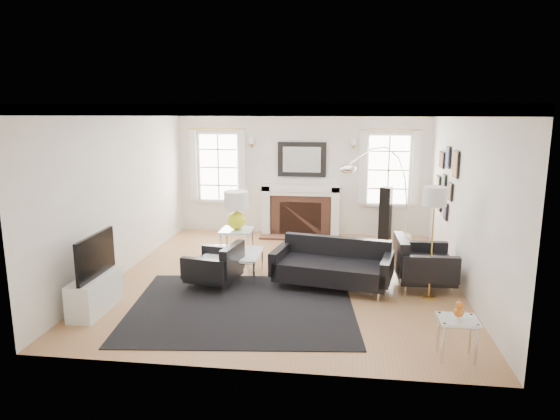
# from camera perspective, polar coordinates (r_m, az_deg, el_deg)

# --- Properties ---
(floor) EXTENTS (6.00, 6.00, 0.00)m
(floor) POSITION_cam_1_polar(r_m,az_deg,el_deg) (8.33, 0.69, -7.69)
(floor) COLOR #A67345
(floor) RESTS_ON ground
(back_wall) EXTENTS (5.50, 0.04, 2.80)m
(back_wall) POSITION_cam_1_polar(r_m,az_deg,el_deg) (10.93, 2.52, 4.51)
(back_wall) COLOR white
(back_wall) RESTS_ON floor
(front_wall) EXTENTS (5.50, 0.04, 2.80)m
(front_wall) POSITION_cam_1_polar(r_m,az_deg,el_deg) (5.08, -3.18, -3.95)
(front_wall) COLOR white
(front_wall) RESTS_ON floor
(left_wall) EXTENTS (0.04, 6.00, 2.80)m
(left_wall) POSITION_cam_1_polar(r_m,az_deg,el_deg) (8.72, -17.55, 2.14)
(left_wall) COLOR white
(left_wall) RESTS_ON floor
(right_wall) EXTENTS (0.04, 6.00, 2.80)m
(right_wall) POSITION_cam_1_polar(r_m,az_deg,el_deg) (8.14, 20.33, 1.30)
(right_wall) COLOR white
(right_wall) RESTS_ON floor
(ceiling) EXTENTS (5.50, 6.00, 0.02)m
(ceiling) POSITION_cam_1_polar(r_m,az_deg,el_deg) (7.86, 0.74, 11.94)
(ceiling) COLOR white
(ceiling) RESTS_ON back_wall
(crown_molding) EXTENTS (5.50, 6.00, 0.12)m
(crown_molding) POSITION_cam_1_polar(r_m,az_deg,el_deg) (7.86, 0.74, 11.51)
(crown_molding) COLOR white
(crown_molding) RESTS_ON back_wall
(fireplace) EXTENTS (1.70, 0.69, 1.11)m
(fireplace) POSITION_cam_1_polar(r_m,az_deg,el_deg) (10.86, 2.39, -0.12)
(fireplace) COLOR white
(fireplace) RESTS_ON floor
(mantel_mirror) EXTENTS (1.05, 0.07, 0.75)m
(mantel_mirror) POSITION_cam_1_polar(r_m,az_deg,el_deg) (10.86, 2.51, 5.79)
(mantel_mirror) COLOR black
(mantel_mirror) RESTS_ON back_wall
(window_left) EXTENTS (1.24, 0.15, 1.62)m
(window_left) POSITION_cam_1_polar(r_m,az_deg,el_deg) (11.18, -7.03, 4.90)
(window_left) COLOR white
(window_left) RESTS_ON back_wall
(window_right) EXTENTS (1.24, 0.15, 1.62)m
(window_right) POSITION_cam_1_polar(r_m,az_deg,el_deg) (10.87, 12.29, 4.53)
(window_right) COLOR white
(window_right) RESTS_ON back_wall
(gallery_wall) EXTENTS (0.04, 1.73, 1.29)m
(gallery_wall) POSITION_cam_1_polar(r_m,az_deg,el_deg) (9.36, 18.46, 3.53)
(gallery_wall) COLOR black
(gallery_wall) RESTS_ON right_wall
(tv_unit) EXTENTS (0.35, 1.00, 1.09)m
(tv_unit) POSITION_cam_1_polar(r_m,az_deg,el_deg) (7.38, -20.37, -8.37)
(tv_unit) COLOR white
(tv_unit) RESTS_ON floor
(area_rug) EXTENTS (3.37, 2.91, 0.01)m
(area_rug) POSITION_cam_1_polar(r_m,az_deg,el_deg) (7.17, -4.33, -10.97)
(area_rug) COLOR black
(area_rug) RESTS_ON floor
(sofa) EXTENTS (1.94, 1.16, 0.59)m
(sofa) POSITION_cam_1_polar(r_m,az_deg,el_deg) (7.90, 6.05, -6.38)
(sofa) COLOR black
(sofa) RESTS_ON floor
(armchair_left) EXTENTS (0.88, 0.95, 0.56)m
(armchair_left) POSITION_cam_1_polar(r_m,az_deg,el_deg) (7.94, -7.22, -6.40)
(armchair_left) COLOR black
(armchair_left) RESTS_ON floor
(armchair_right) EXTENTS (0.89, 0.99, 0.65)m
(armchair_right) POSITION_cam_1_polar(r_m,az_deg,el_deg) (8.12, 15.79, -5.99)
(armchair_right) COLOR black
(armchair_right) RESTS_ON floor
(coffee_table) EXTENTS (0.91, 0.91, 0.40)m
(coffee_table) POSITION_cam_1_polar(r_m,az_deg,el_deg) (8.32, -5.33, -5.07)
(coffee_table) COLOR silver
(coffee_table) RESTS_ON floor
(side_table_left) EXTENTS (0.56, 0.56, 0.62)m
(side_table_left) POSITION_cam_1_polar(r_m,az_deg,el_deg) (8.97, -4.95, -2.91)
(side_table_left) COLOR silver
(side_table_left) RESTS_ON floor
(nesting_table) EXTENTS (0.43, 0.36, 0.47)m
(nesting_table) POSITION_cam_1_polar(r_m,az_deg,el_deg) (6.01, 19.62, -12.58)
(nesting_table) COLOR silver
(nesting_table) RESTS_ON floor
(gourd_lamp) EXTENTS (0.43, 0.43, 0.69)m
(gourd_lamp) POSITION_cam_1_polar(r_m,az_deg,el_deg) (8.85, -5.01, 0.26)
(gourd_lamp) COLOR yellow
(gourd_lamp) RESTS_ON side_table_left
(orange_vase) EXTENTS (0.11, 0.11, 0.18)m
(orange_vase) POSITION_cam_1_polar(r_m,az_deg,el_deg) (5.93, 19.76, -10.72)
(orange_vase) COLOR #CC631A
(orange_vase) RESTS_ON nesting_table
(arc_floor_lamp) EXTENTS (1.48, 1.37, 2.09)m
(arc_floor_lamp) POSITION_cam_1_polar(r_m,az_deg,el_deg) (9.86, 11.21, 1.94)
(arc_floor_lamp) COLOR silver
(arc_floor_lamp) RESTS_ON floor
(stick_floor_lamp) EXTENTS (0.34, 0.34, 1.66)m
(stick_floor_lamp) POSITION_cam_1_polar(r_m,az_deg,el_deg) (7.43, 17.25, 0.85)
(stick_floor_lamp) COLOR gold
(stick_floor_lamp) RESTS_ON floor
(speaker_tower) EXTENTS (0.29, 0.29, 1.13)m
(speaker_tower) POSITION_cam_1_polar(r_m,az_deg,el_deg) (10.72, 11.95, -0.41)
(speaker_tower) COLOR black
(speaker_tower) RESTS_ON floor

